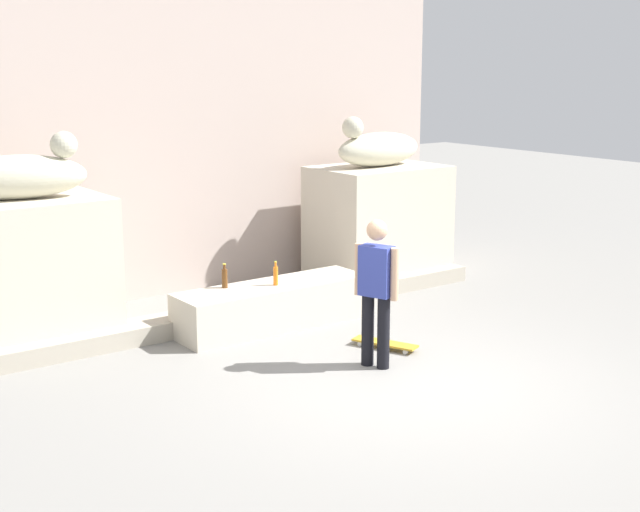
{
  "coord_description": "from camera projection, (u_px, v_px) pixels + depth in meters",
  "views": [
    {
      "loc": [
        -5.95,
        -6.54,
        3.36
      ],
      "look_at": [
        0.04,
        1.61,
        1.1
      ],
      "focal_mm": 49.49,
      "sensor_mm": 36.0,
      "label": 1
    }
  ],
  "objects": [
    {
      "name": "pedestal_right",
      "position": [
        378.0,
        223.0,
        13.68
      ],
      "size": [
        1.96,
        1.38,
        1.76
      ],
      "primitive_type": "cube",
      "color": "beige",
      "rests_on": "ground_plane"
    },
    {
      "name": "statue_reclining_left",
      "position": [
        20.0,
        175.0,
        10.26
      ],
      "size": [
        1.69,
        0.92,
        0.78
      ],
      "rotation": [
        0.0,
        0.0,
        -0.24
      ],
      "color": "beige",
      "rests_on": "pedestal_left"
    },
    {
      "name": "skater",
      "position": [
        376.0,
        287.0,
        9.67
      ],
      "size": [
        0.32,
        0.51,
        1.67
      ],
      "rotation": [
        0.0,
        0.0,
        5.08
      ],
      "color": "black",
      "rests_on": "ground_plane"
    },
    {
      "name": "stair_step",
      "position": [
        253.0,
        310.0,
        11.7
      ],
      "size": [
        7.46,
        0.5,
        0.22
      ],
      "primitive_type": "cube",
      "color": "#A9A08F",
      "rests_on": "ground_plane"
    },
    {
      "name": "bottle_orange",
      "position": [
        276.0,
        275.0,
        11.15
      ],
      "size": [
        0.06,
        0.06,
        0.31
      ],
      "color": "orange",
      "rests_on": "ledge_block"
    },
    {
      "name": "pedestal_left",
      "position": [
        24.0,
        272.0,
        10.5
      ],
      "size": [
        1.96,
        1.38,
        1.76
      ],
      "primitive_type": "cube",
      "color": "beige",
      "rests_on": "ground_plane"
    },
    {
      "name": "facade_wall",
      "position": [
        173.0,
        90.0,
        12.71
      ],
      "size": [
        9.13,
        0.6,
        5.86
      ],
      "primitive_type": "cube",
      "color": "#BEAAA0",
      "rests_on": "ground_plane"
    },
    {
      "name": "bottle_brown",
      "position": [
        225.0,
        278.0,
        11.02
      ],
      "size": [
        0.07,
        0.07,
        0.31
      ],
      "color": "#593314",
      "rests_on": "ledge_block"
    },
    {
      "name": "statue_reclining_right",
      "position": [
        377.0,
        148.0,
        13.4
      ],
      "size": [
        1.64,
        0.68,
        0.78
      ],
      "rotation": [
        0.0,
        0.0,
        3.22
      ],
      "color": "beige",
      "rests_on": "pedestal_right"
    },
    {
      "name": "ledge_block",
      "position": [
        273.0,
        306.0,
        11.27
      ],
      "size": [
        2.6,
        0.74,
        0.56
      ],
      "primitive_type": "cube",
      "color": "beige",
      "rests_on": "ground_plane"
    },
    {
      "name": "ground_plane",
      "position": [
        407.0,
        385.0,
        9.31
      ],
      "size": [
        40.0,
        40.0,
        0.0
      ],
      "primitive_type": "plane",
      "color": "gray"
    },
    {
      "name": "skateboard",
      "position": [
        385.0,
        343.0,
        10.46
      ],
      "size": [
        0.5,
        0.81,
        0.08
      ],
      "rotation": [
        0.0,
        0.0,
        5.12
      ],
      "color": "gold",
      "rests_on": "ground_plane"
    }
  ]
}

